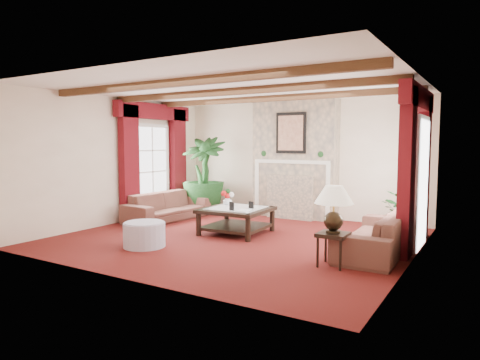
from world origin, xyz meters
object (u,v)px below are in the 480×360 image
Objects in this scene: side_table at (333,249)px; coffee_table at (236,221)px; sofa_right at (376,227)px; potted_palm at (204,192)px; sofa_left at (168,202)px; ottoman at (144,235)px.

coffee_table is at bearing 153.24° from side_table.
potted_palm reaches higher than sofa_right.
sofa_right is 1.83× the size of coffee_table.
coffee_table is 2.49× the size of side_table.
side_table is at bearing -19.24° from sofa_right.
sofa_left reaches higher than ottoman.
side_table is (2.31, -1.16, -0.00)m from coffee_table.
coffee_table is at bearing -98.53° from sofa_left.
sofa_right is 3.14× the size of ottoman.
sofa_right is (4.73, -0.56, 0.01)m from sofa_left.
sofa_left reaches higher than coffee_table.
sofa_right is 4.55× the size of side_table.
side_table is at bearing -29.45° from coffee_table.
ottoman is (1.21, -3.36, -0.32)m from potted_palm.
sofa_right is at bearing 24.80° from ottoman.
potted_palm is (-4.61, 1.79, 0.10)m from sofa_right.
sofa_left is 4.68m from side_table.
coffee_table is 2.58m from side_table.
sofa_left is 2.13m from coffee_table.
potted_palm is at bearing -112.36° from sofa_right.
side_table reaches higher than ottoman.
sofa_right is 1.05× the size of potted_palm.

